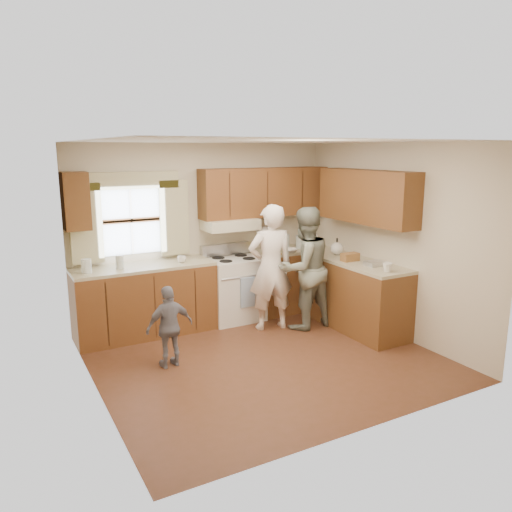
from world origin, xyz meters
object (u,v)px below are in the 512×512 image
woman_left (271,268)px  stove (234,288)px  woman_right (304,268)px  child (170,327)px

woman_left → stove: bearing=-55.0°
stove → woman_right: woman_right is taller
stove → woman_right: bearing=-47.3°
stove → child: bearing=-140.6°
stove → woman_left: (0.27, -0.59, 0.39)m
child → woman_left: bearing=-167.0°
woman_right → child: bearing=5.0°
woman_left → child: bearing=27.9°
stove → woman_right: size_ratio=0.64×
woman_right → stove: bearing=-51.9°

